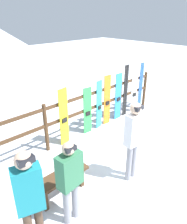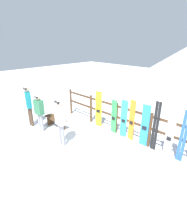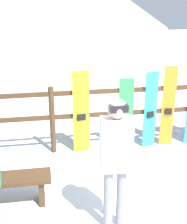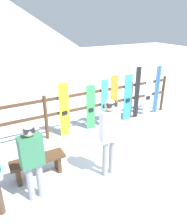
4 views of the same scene
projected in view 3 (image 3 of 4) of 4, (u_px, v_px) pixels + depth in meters
name	position (u px, v px, depth m)	size (l,w,h in m)	color
ground_plane	(160.00, 202.00, 4.55)	(40.00, 40.00, 0.00)	white
fence	(130.00, 110.00, 5.92)	(5.96, 0.10, 1.29)	#4C331E
bench	(10.00, 185.00, 4.39)	(1.16, 0.36, 0.46)	#4C331E
person_white	(116.00, 155.00, 3.73)	(0.39, 0.23, 1.76)	gray
snowboard_yellow	(81.00, 113.00, 5.72)	(0.31, 0.09, 1.58)	yellow
snowboard_green	(126.00, 115.00, 5.88)	(0.27, 0.08, 1.40)	green
snowboard_cyan	(150.00, 111.00, 5.93)	(0.25, 0.09, 1.51)	#2DBFCC
snowboard_orange	(168.00, 107.00, 5.97)	(0.25, 0.08, 1.60)	orange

